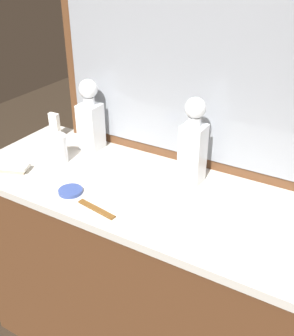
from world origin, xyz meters
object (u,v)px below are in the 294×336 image
(crystal_decanter_right, at_px, (91,122))
(crystal_tumbler_far_left, at_px, (56,150))
(tortoiseshell_comb, at_px, (96,209))
(napkin_holder, at_px, (55,127))
(porcelain_dish, at_px, (71,191))
(crystal_decanter_center, at_px, (193,149))
(silver_brush_rear, at_px, (9,167))

(crystal_decanter_right, bearing_deg, crystal_tumbler_far_left, -105.94)
(tortoiseshell_comb, bearing_deg, crystal_decanter_right, 128.79)
(crystal_tumbler_far_left, relative_size, napkin_holder, 0.97)
(tortoiseshell_comb, relative_size, napkin_holder, 1.37)
(porcelain_dish, bearing_deg, crystal_decanter_center, 40.44)
(napkin_holder, bearing_deg, silver_brush_rear, -81.41)
(crystal_decanter_center, distance_m, napkin_holder, 0.67)
(crystal_decanter_right, distance_m, porcelain_dish, 0.36)
(crystal_decanter_right, xyz_separation_m, napkin_holder, (-0.20, 0.00, -0.07))
(crystal_decanter_center, relative_size, porcelain_dish, 3.77)
(crystal_decanter_right, xyz_separation_m, porcelain_dish, (0.14, -0.31, -0.11))
(crystal_decanter_right, relative_size, tortoiseshell_comb, 1.91)
(crystal_decanter_center, distance_m, crystal_tumbler_far_left, 0.53)
(porcelain_dish, xyz_separation_m, tortoiseshell_comb, (0.14, -0.04, -0.00))
(crystal_decanter_right, bearing_deg, porcelain_dish, -65.31)
(crystal_tumbler_far_left, bearing_deg, silver_brush_rear, -126.25)
(crystal_decanter_right, bearing_deg, tortoiseshell_comb, -51.21)
(porcelain_dish, bearing_deg, silver_brush_rear, 179.61)
(porcelain_dish, relative_size, napkin_holder, 0.75)
(tortoiseshell_comb, bearing_deg, crystal_decanter_center, 59.28)
(silver_brush_rear, bearing_deg, tortoiseshell_comb, -5.17)
(crystal_decanter_right, height_order, porcelain_dish, crystal_decanter_right)
(crystal_decanter_right, height_order, napkin_holder, crystal_decanter_right)
(crystal_decanter_center, relative_size, tortoiseshell_comb, 2.05)
(crystal_tumbler_far_left, xyz_separation_m, tortoiseshell_comb, (0.32, -0.18, -0.05))
(crystal_tumbler_far_left, relative_size, silver_brush_rear, 0.67)
(crystal_decanter_right, distance_m, silver_brush_rear, 0.36)
(crystal_decanter_right, bearing_deg, napkin_holder, 179.08)
(crystal_decanter_center, height_order, crystal_tumbler_far_left, crystal_decanter_center)
(silver_brush_rear, relative_size, porcelain_dish, 1.94)
(crystal_decanter_right, bearing_deg, crystal_decanter_center, -4.47)
(napkin_holder, bearing_deg, porcelain_dish, -42.41)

